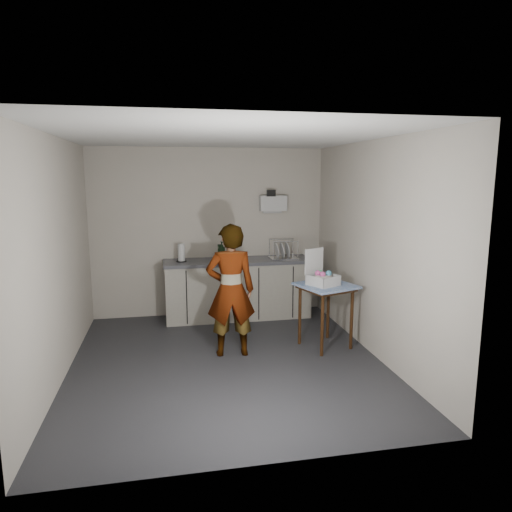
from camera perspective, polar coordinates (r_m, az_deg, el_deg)
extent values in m
plane|color=#242529|center=(5.56, -3.64, -13.04)|extent=(4.00, 4.00, 0.00)
cube|color=beige|center=(7.15, -5.85, 2.92)|extent=(3.60, 0.02, 2.60)
cube|color=beige|center=(5.70, 14.35, 0.86)|extent=(0.02, 4.00, 2.60)
cube|color=beige|center=(5.28, -23.45, -0.37)|extent=(0.02, 4.00, 2.60)
cube|color=white|center=(5.14, -3.97, 14.67)|extent=(3.60, 4.00, 0.01)
cube|color=black|center=(7.18, -2.24, -7.30)|extent=(2.20, 0.52, 0.08)
cube|color=#B5B2A1|center=(7.08, -2.27, -4.28)|extent=(2.20, 0.58, 0.86)
cube|color=#43444C|center=(6.98, -2.29, -0.66)|extent=(2.24, 0.62, 0.05)
cube|color=black|center=(6.72, -8.66, -5.16)|extent=(0.02, 0.01, 0.80)
cube|color=black|center=(6.76, -4.15, -4.98)|extent=(0.02, 0.01, 0.80)
cube|color=black|center=(6.85, 0.35, -4.76)|extent=(0.01, 0.01, 0.80)
cube|color=black|center=(6.97, 4.64, -4.53)|extent=(0.02, 0.01, 0.80)
cube|color=silver|center=(7.20, 2.14, 6.61)|extent=(0.42, 0.16, 0.24)
cube|color=silver|center=(7.26, 2.04, 5.53)|extent=(0.30, 0.06, 0.04)
cube|color=black|center=(7.10, 1.91, 7.86)|extent=(0.14, 0.02, 0.10)
cylinder|color=#3C1C0D|center=(5.64, 8.27, -8.68)|extent=(0.04, 0.04, 0.76)
cylinder|color=#3C1C0D|center=(5.93, 11.85, -7.86)|extent=(0.04, 0.04, 0.76)
cylinder|color=#3C1C0D|center=(5.99, 5.50, -7.49)|extent=(0.04, 0.04, 0.76)
cylinder|color=#3C1C0D|center=(6.27, 9.00, -6.79)|extent=(0.04, 0.04, 0.76)
cube|color=#3C1C0D|center=(5.85, 8.76, -3.98)|extent=(0.71, 0.71, 0.04)
cube|color=#1B4FA4|center=(5.84, 8.77, -3.67)|extent=(0.81, 0.81, 0.03)
imported|color=#B2A593|center=(5.52, -3.18, -4.32)|extent=(0.61, 0.42, 1.62)
imported|color=black|center=(6.87, -4.30, 0.61)|extent=(0.16, 0.16, 0.29)
cylinder|color=red|center=(6.97, -1.77, 0.00)|extent=(0.06, 0.06, 0.11)
cylinder|color=black|center=(6.94, -4.53, 0.48)|extent=(0.07, 0.07, 0.24)
cylinder|color=black|center=(6.90, -9.29, -0.64)|extent=(0.15, 0.15, 0.01)
cylinder|color=silver|center=(6.87, -9.32, 0.46)|extent=(0.10, 0.10, 0.25)
cube|color=silver|center=(7.06, 3.44, -0.25)|extent=(0.43, 0.32, 0.02)
cylinder|color=silver|center=(6.86, 2.19, 0.72)|extent=(0.01, 0.01, 0.28)
cylinder|color=silver|center=(6.95, 5.26, 0.81)|extent=(0.01, 0.01, 0.28)
cylinder|color=silver|center=(7.12, 1.68, 1.07)|extent=(0.01, 0.01, 0.28)
cylinder|color=silver|center=(7.22, 4.65, 1.16)|extent=(0.01, 0.01, 0.28)
cylinder|color=silver|center=(7.01, 2.61, 0.75)|extent=(0.05, 0.23, 0.23)
cylinder|color=silver|center=(7.03, 3.28, 0.77)|extent=(0.05, 0.23, 0.23)
cylinder|color=silver|center=(7.05, 3.95, 0.79)|extent=(0.05, 0.23, 0.23)
cube|color=silver|center=(5.80, 8.37, -3.55)|extent=(0.43, 0.43, 0.01)
cube|color=silver|center=(5.68, 9.52, -3.19)|extent=(0.29, 0.15, 0.12)
cube|color=silver|center=(5.89, 7.30, -2.67)|extent=(0.29, 0.15, 0.12)
cube|color=silver|center=(5.68, 7.32, -3.15)|extent=(0.15, 0.29, 0.12)
cube|color=silver|center=(5.89, 9.41, -2.71)|extent=(0.15, 0.29, 0.12)
cube|color=silver|center=(5.85, 7.27, -0.58)|extent=(0.29, 0.16, 0.32)
cylinder|color=silver|center=(5.78, 8.39, -2.93)|extent=(0.21, 0.21, 0.12)
sphere|color=#FF5DBA|center=(5.70, 8.31, -2.29)|extent=(0.07, 0.07, 0.07)
sphere|color=#56BBEB|center=(5.78, 9.07, -2.15)|extent=(0.07, 0.07, 0.07)
sphere|color=#52C87B|center=(5.80, 8.03, -2.07)|extent=(0.07, 0.07, 0.07)
sphere|color=#FF5DBA|center=(5.77, 7.74, -2.14)|extent=(0.07, 0.07, 0.07)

